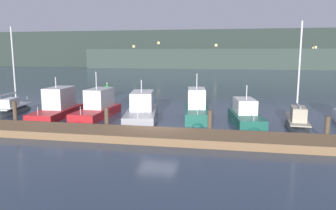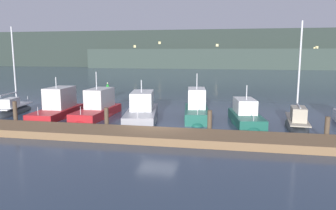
{
  "view_description": "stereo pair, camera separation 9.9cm",
  "coord_description": "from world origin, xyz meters",
  "px_view_note": "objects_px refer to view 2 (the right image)",
  "views": [
    {
      "loc": [
        4.68,
        -20.24,
        5.08
      ],
      "look_at": [
        0.0,
        3.49,
        1.2
      ],
      "focal_mm": 35.0,
      "sensor_mm": 36.0,
      "label": 1
    },
    {
      "loc": [
        4.78,
        -20.22,
        5.08
      ],
      "look_at": [
        0.0,
        3.49,
        1.2
      ],
      "focal_mm": 35.0,
      "sensor_mm": 36.0,
      "label": 2
    }
  ],
  "objects_px": {
    "motorboat_berth_4": "(97,111)",
    "channel_buoy": "(108,92)",
    "sailboat_berth_2": "(14,111)",
    "motorboat_berth_7": "(246,119)",
    "sailboat_berth_8": "(297,125)",
    "motorboat_berth_5": "(142,114)",
    "motorboat_berth_3": "(58,110)",
    "motorboat_berth_6": "(196,113)"
  },
  "relations": [
    {
      "from": "motorboat_berth_6",
      "to": "motorboat_berth_7",
      "type": "height_order",
      "value": "motorboat_berth_6"
    },
    {
      "from": "motorboat_berth_7",
      "to": "sailboat_berth_8",
      "type": "relative_size",
      "value": 0.78
    },
    {
      "from": "sailboat_berth_2",
      "to": "motorboat_berth_3",
      "type": "relative_size",
      "value": 1.17
    },
    {
      "from": "sailboat_berth_2",
      "to": "motorboat_berth_7",
      "type": "height_order",
      "value": "sailboat_berth_2"
    },
    {
      "from": "motorboat_berth_4",
      "to": "sailboat_berth_8",
      "type": "height_order",
      "value": "sailboat_berth_8"
    },
    {
      "from": "sailboat_berth_2",
      "to": "motorboat_berth_7",
      "type": "bearing_deg",
      "value": -0.24
    },
    {
      "from": "sailboat_berth_2",
      "to": "motorboat_berth_6",
      "type": "height_order",
      "value": "sailboat_berth_2"
    },
    {
      "from": "motorboat_berth_3",
      "to": "motorboat_berth_5",
      "type": "bearing_deg",
      "value": -1.31
    },
    {
      "from": "motorboat_berth_6",
      "to": "channel_buoy",
      "type": "relative_size",
      "value": 3.5
    },
    {
      "from": "motorboat_berth_6",
      "to": "channel_buoy",
      "type": "xyz_separation_m",
      "value": [
        -11.17,
        9.73,
        0.2
      ]
    },
    {
      "from": "channel_buoy",
      "to": "motorboat_berth_3",
      "type": "bearing_deg",
      "value": -89.89
    },
    {
      "from": "motorboat_berth_5",
      "to": "channel_buoy",
      "type": "relative_size",
      "value": 4.21
    },
    {
      "from": "motorboat_berth_6",
      "to": "motorboat_berth_3",
      "type": "bearing_deg",
      "value": -174.19
    },
    {
      "from": "motorboat_berth_6",
      "to": "sailboat_berth_8",
      "type": "relative_size",
      "value": 0.79
    },
    {
      "from": "motorboat_berth_7",
      "to": "sailboat_berth_8",
      "type": "xyz_separation_m",
      "value": [
        3.39,
        -0.82,
        -0.08
      ]
    },
    {
      "from": "motorboat_berth_4",
      "to": "motorboat_berth_5",
      "type": "relative_size",
      "value": 0.87
    },
    {
      "from": "sailboat_berth_2",
      "to": "motorboat_berth_5",
      "type": "relative_size",
      "value": 1.05
    },
    {
      "from": "motorboat_berth_5",
      "to": "sailboat_berth_2",
      "type": "bearing_deg",
      "value": 177.2
    },
    {
      "from": "motorboat_berth_3",
      "to": "sailboat_berth_8",
      "type": "distance_m",
      "value": 18.26
    },
    {
      "from": "sailboat_berth_2",
      "to": "motorboat_berth_4",
      "type": "height_order",
      "value": "sailboat_berth_2"
    },
    {
      "from": "sailboat_berth_8",
      "to": "motorboat_berth_3",
      "type": "bearing_deg",
      "value": 178.41
    },
    {
      "from": "motorboat_berth_4",
      "to": "sailboat_berth_8",
      "type": "xyz_separation_m",
      "value": [
        15.04,
        -1.03,
        -0.21
      ]
    },
    {
      "from": "motorboat_berth_7",
      "to": "sailboat_berth_8",
      "type": "height_order",
      "value": "sailboat_berth_8"
    },
    {
      "from": "motorboat_berth_6",
      "to": "sailboat_berth_8",
      "type": "height_order",
      "value": "sailboat_berth_8"
    },
    {
      "from": "motorboat_berth_6",
      "to": "sailboat_berth_8",
      "type": "bearing_deg",
      "value": -13.02
    },
    {
      "from": "sailboat_berth_8",
      "to": "channel_buoy",
      "type": "height_order",
      "value": "sailboat_berth_8"
    },
    {
      "from": "motorboat_berth_3",
      "to": "channel_buoy",
      "type": "xyz_separation_m",
      "value": [
        -0.02,
        10.87,
        0.19
      ]
    },
    {
      "from": "sailboat_berth_2",
      "to": "motorboat_berth_4",
      "type": "distance_m",
      "value": 7.47
    },
    {
      "from": "motorboat_berth_4",
      "to": "channel_buoy",
      "type": "xyz_separation_m",
      "value": [
        -3.23,
        10.35,
        0.24
      ]
    },
    {
      "from": "motorboat_berth_6",
      "to": "motorboat_berth_5",
      "type": "bearing_deg",
      "value": -162.19
    },
    {
      "from": "motorboat_berth_4",
      "to": "channel_buoy",
      "type": "relative_size",
      "value": 3.68
    },
    {
      "from": "motorboat_berth_3",
      "to": "motorboat_berth_4",
      "type": "xyz_separation_m",
      "value": [
        3.21,
        0.52,
        -0.05
      ]
    },
    {
      "from": "motorboat_berth_5",
      "to": "motorboat_berth_7",
      "type": "relative_size",
      "value": 1.22
    },
    {
      "from": "motorboat_berth_4",
      "to": "motorboat_berth_7",
      "type": "distance_m",
      "value": 11.65
    },
    {
      "from": "motorboat_berth_7",
      "to": "channel_buoy",
      "type": "height_order",
      "value": "motorboat_berth_7"
    },
    {
      "from": "sailboat_berth_8",
      "to": "motorboat_berth_7",
      "type": "bearing_deg",
      "value": 166.38
    },
    {
      "from": "sailboat_berth_2",
      "to": "channel_buoy",
      "type": "xyz_separation_m",
      "value": [
        4.23,
        10.47,
        0.46
      ]
    },
    {
      "from": "motorboat_berth_7",
      "to": "channel_buoy",
      "type": "distance_m",
      "value": 18.25
    },
    {
      "from": "motorboat_berth_7",
      "to": "sailboat_berth_2",
      "type": "bearing_deg",
      "value": 179.76
    },
    {
      "from": "motorboat_berth_3",
      "to": "sailboat_berth_8",
      "type": "bearing_deg",
      "value": -1.59
    },
    {
      "from": "motorboat_berth_4",
      "to": "motorboat_berth_6",
      "type": "xyz_separation_m",
      "value": [
        7.94,
        0.61,
        0.04
      ]
    },
    {
      "from": "motorboat_berth_5",
      "to": "motorboat_berth_7",
      "type": "bearing_deg",
      "value": 3.53
    }
  ]
}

